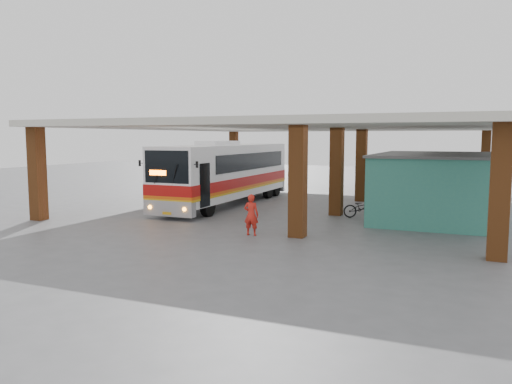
{
  "coord_description": "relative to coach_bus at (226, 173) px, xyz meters",
  "views": [
    {
      "loc": [
        9.16,
        -21.28,
        3.89
      ],
      "look_at": [
        -0.07,
        0.0,
        1.33
      ],
      "focal_mm": 35.0,
      "sensor_mm": 36.0,
      "label": 1
    }
  ],
  "objects": [
    {
      "name": "pedestrian",
      "position": [
        5.04,
        -7.79,
        -1.0
      ],
      "size": [
        0.63,
        0.44,
        1.65
      ],
      "primitive_type": "imported",
      "rotation": [
        0.0,
        0.0,
        3.22
      ],
      "color": "red",
      "rests_on": "ground"
    },
    {
      "name": "brick_columns",
      "position": [
        5.24,
        0.66,
        0.35
      ],
      "size": [
        20.1,
        21.6,
        4.35
      ],
      "color": "brown",
      "rests_on": "ground"
    },
    {
      "name": "coach_bus",
      "position": [
        0.0,
        0.0,
        0.0
      ],
      "size": [
        2.77,
        12.66,
        3.68
      ],
      "rotation": [
        0.0,
        0.0,
        0.01
      ],
      "color": "white",
      "rests_on": "ground"
    },
    {
      "name": "shop_building",
      "position": [
        11.31,
        -0.34,
        -0.26
      ],
      "size": [
        5.2,
        8.2,
        3.11
      ],
      "color": "#317B6F",
      "rests_on": "ground"
    },
    {
      "name": "canopy_roof",
      "position": [
        4.31,
        2.16,
        2.67
      ],
      "size": [
        21.0,
        23.0,
        0.3
      ],
      "primitive_type": "cube",
      "color": "beige",
      "rests_on": "brick_columns"
    },
    {
      "name": "motorcycle",
      "position": [
        8.21,
        -1.64,
        -1.33
      ],
      "size": [
        1.98,
        1.34,
        0.98
      ],
      "primitive_type": "imported",
      "rotation": [
        0.0,
        0.0,
        1.97
      ],
      "color": "black",
      "rests_on": "ground"
    },
    {
      "name": "ground",
      "position": [
        3.81,
        -4.34,
        -1.83
      ],
      "size": [
        90.0,
        90.0,
        0.0
      ],
      "primitive_type": "plane",
      "color": "#515154",
      "rests_on": "ground"
    },
    {
      "name": "red_chair",
      "position": [
        8.47,
        1.82,
        -1.47
      ],
      "size": [
        0.53,
        0.53,
        0.77
      ],
      "rotation": [
        0.0,
        0.0,
        -0.39
      ],
      "color": "red",
      "rests_on": "ground"
    }
  ]
}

